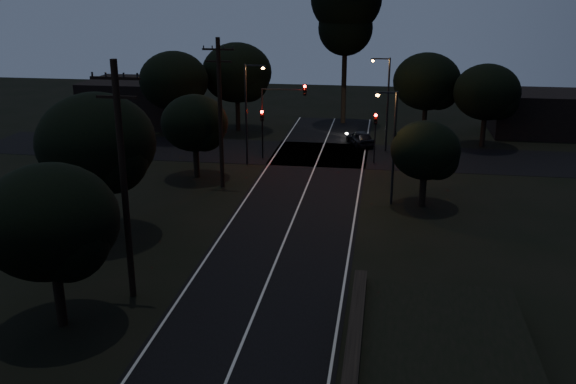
% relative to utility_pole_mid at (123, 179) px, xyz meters
% --- Properties ---
extents(road_surface, '(60.00, 70.00, 0.03)m').
position_rel_utility_pole_mid_xyz_m(road_surface, '(6.00, 16.12, -5.73)').
color(road_surface, black).
rests_on(road_surface, ground).
extents(utility_pole_mid, '(2.20, 0.30, 11.00)m').
position_rel_utility_pole_mid_xyz_m(utility_pole_mid, '(0.00, 0.00, 0.00)').
color(utility_pole_mid, black).
rests_on(utility_pole_mid, ground).
extents(utility_pole_far, '(2.20, 0.30, 10.50)m').
position_rel_utility_pole_mid_xyz_m(utility_pole_far, '(0.00, 17.00, -0.25)').
color(utility_pole_far, black).
rests_on(utility_pole_far, ground).
extents(tree_left_b, '(5.63, 5.63, 7.16)m').
position_rel_utility_pole_mid_xyz_m(tree_left_b, '(-1.80, -3.11, -1.09)').
color(tree_left_b, black).
rests_on(tree_left_b, ground).
extents(tree_left_c, '(6.59, 6.59, 8.33)m').
position_rel_utility_pole_mid_xyz_m(tree_left_c, '(-4.27, 6.87, -0.35)').
color(tree_left_c, black).
rests_on(tree_left_c, ground).
extents(tree_left_d, '(4.92, 4.92, 6.25)m').
position_rel_utility_pole_mid_xyz_m(tree_left_d, '(-2.33, 18.90, -1.69)').
color(tree_left_d, black).
rests_on(tree_left_d, ground).
extents(tree_far_nw, '(6.73, 6.73, 8.52)m').
position_rel_utility_pole_mid_xyz_m(tree_far_nw, '(-2.76, 34.86, -0.22)').
color(tree_far_nw, black).
rests_on(tree_far_nw, ground).
extents(tree_far_w, '(6.31, 6.31, 8.05)m').
position_rel_utility_pole_mid_xyz_m(tree_far_w, '(-7.78, 30.87, -0.51)').
color(tree_far_w, black).
rests_on(tree_far_w, ground).
extents(tree_far_ne, '(6.22, 6.22, 7.86)m').
position_rel_utility_pole_mid_xyz_m(tree_far_ne, '(15.22, 34.87, -0.65)').
color(tree_far_ne, black).
rests_on(tree_far_ne, ground).
extents(tree_far_e, '(5.76, 5.76, 7.30)m').
position_rel_utility_pole_mid_xyz_m(tree_far_e, '(20.20, 31.88, -1.01)').
color(tree_far_e, black).
rests_on(tree_far_e, ground).
extents(tree_right_a, '(4.46, 4.46, 5.66)m').
position_rel_utility_pole_mid_xyz_m(tree_right_a, '(14.16, 14.91, -2.07)').
color(tree_right_a, black).
rests_on(tree_right_a, ground).
extents(tall_pine, '(7.03, 7.03, 15.98)m').
position_rel_utility_pole_mid_xyz_m(tall_pine, '(7.00, 40.00, 5.79)').
color(tall_pine, black).
rests_on(tall_pine, ground).
extents(building_left, '(10.00, 8.00, 4.40)m').
position_rel_utility_pole_mid_xyz_m(building_left, '(-14.00, 37.00, -3.54)').
color(building_left, black).
rests_on(building_left, ground).
extents(building_right, '(9.00, 7.00, 4.00)m').
position_rel_utility_pole_mid_xyz_m(building_right, '(26.00, 38.00, -3.74)').
color(building_right, black).
rests_on(building_right, ground).
extents(signal_left, '(0.28, 0.35, 4.10)m').
position_rel_utility_pole_mid_xyz_m(signal_left, '(1.40, 24.99, -2.90)').
color(signal_left, black).
rests_on(signal_left, ground).
extents(signal_right, '(0.28, 0.35, 4.10)m').
position_rel_utility_pole_mid_xyz_m(signal_right, '(10.60, 24.99, -2.90)').
color(signal_right, black).
rests_on(signal_right, ground).
extents(signal_mast, '(3.70, 0.35, 6.25)m').
position_rel_utility_pole_mid_xyz_m(signal_mast, '(3.09, 24.99, -1.40)').
color(signal_mast, black).
rests_on(signal_mast, ground).
extents(streetlight_a, '(1.66, 0.26, 8.00)m').
position_rel_utility_pole_mid_xyz_m(streetlight_a, '(0.69, 23.00, -1.10)').
color(streetlight_a, black).
rests_on(streetlight_a, ground).
extents(streetlight_b, '(1.66, 0.26, 8.00)m').
position_rel_utility_pole_mid_xyz_m(streetlight_b, '(11.31, 29.00, -1.10)').
color(streetlight_b, black).
rests_on(streetlight_b, ground).
extents(streetlight_c, '(1.46, 0.26, 7.50)m').
position_rel_utility_pole_mid_xyz_m(streetlight_c, '(11.83, 15.00, -1.39)').
color(streetlight_c, black).
rests_on(streetlight_c, ground).
extents(car, '(3.00, 4.26, 1.35)m').
position_rel_utility_pole_mid_xyz_m(car, '(9.20, 30.72, -5.07)').
color(car, black).
rests_on(car, ground).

